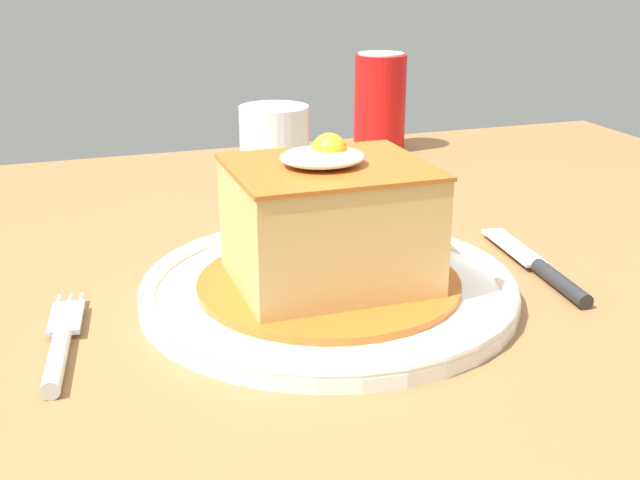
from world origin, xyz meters
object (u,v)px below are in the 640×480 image
(knife, at_px, (546,272))
(soda_can, at_px, (380,102))
(drinking_glass, at_px, (275,166))
(main_plate, at_px, (329,287))
(fork, at_px, (60,346))

(knife, bearing_deg, soda_can, 84.17)
(knife, bearing_deg, drinking_glass, 122.38)
(main_plate, distance_m, knife, 0.18)
(knife, distance_m, soda_can, 0.46)
(knife, xyz_separation_m, soda_can, (0.05, 0.45, 0.06))
(main_plate, bearing_deg, drinking_glass, 84.23)
(main_plate, relative_size, knife, 1.70)
(main_plate, xyz_separation_m, knife, (0.18, -0.02, -0.00))
(soda_can, xyz_separation_m, drinking_glass, (-0.20, -0.21, -0.02))
(knife, height_order, drinking_glass, drinking_glass)
(main_plate, xyz_separation_m, drinking_glass, (0.02, 0.22, 0.04))
(knife, height_order, soda_can, soda_can)
(main_plate, height_order, knife, main_plate)
(fork, xyz_separation_m, drinking_glass, (0.22, 0.25, 0.04))
(fork, relative_size, drinking_glass, 1.35)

